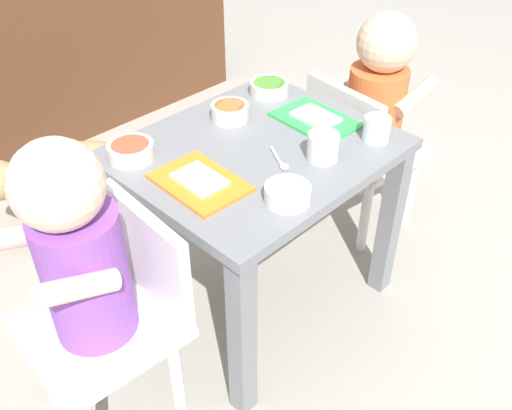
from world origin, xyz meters
The scene contains 15 objects.
ground_plane centered at (0.00, 0.00, 0.00)m, with size 7.00×7.00×0.00m, color #9E998E.
kitchen_cabinet_back centered at (0.00, 1.20, 0.48)m, with size 1.73×0.32×0.97m, color #56331E.
dining_table centered at (0.00, 0.00, 0.38)m, with size 0.59×0.50×0.47m.
seated_child_left centered at (-0.46, -0.02, 0.43)m, with size 0.30×0.30×0.69m.
seated_child_right centered at (0.46, -0.01, 0.42)m, with size 0.31×0.31×0.66m.
dog centered at (-0.19, 0.61, 0.19)m, with size 0.45×0.26×0.29m.
food_tray_left centered at (-0.18, -0.02, 0.48)m, with size 0.14×0.20×0.02m.
food_tray_right centered at (0.18, -0.02, 0.48)m, with size 0.15×0.20×0.02m.
water_cup_left centered at (0.07, -0.14, 0.50)m, with size 0.07×0.07×0.06m.
water_cup_right centered at (0.21, -0.17, 0.50)m, with size 0.06×0.06×0.06m.
cereal_bowl_right_side centered at (0.05, 0.13, 0.49)m, with size 0.09×0.09×0.04m.
veggie_bowl_far centered at (-0.22, 0.16, 0.49)m, with size 0.10×0.10×0.04m.
cereal_bowl_left_side centered at (0.21, 0.16, 0.49)m, with size 0.10×0.10×0.03m.
veggie_bowl_near centered at (-0.10, -0.19, 0.49)m, with size 0.09×0.09×0.03m.
spoon_by_left_tray centered at (-0.01, -0.08, 0.47)m, with size 0.06×0.09×0.01m.
Camera 1 is at (-0.77, -0.76, 1.14)m, focal length 39.72 mm.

